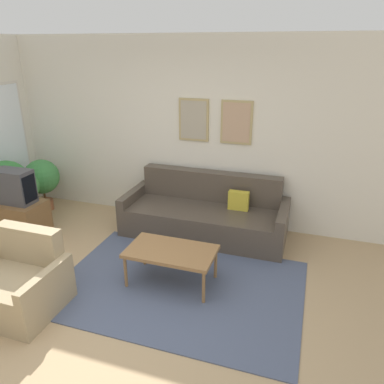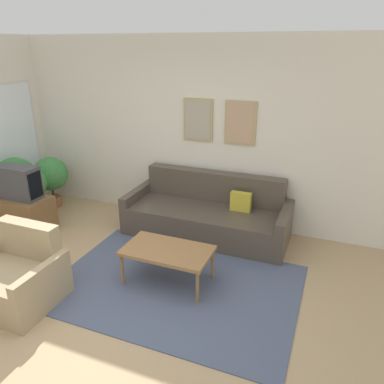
% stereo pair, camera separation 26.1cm
% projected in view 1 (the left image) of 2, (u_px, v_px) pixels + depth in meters
% --- Properties ---
extents(ground_plane, '(16.00, 16.00, 0.00)m').
position_uv_depth(ground_plane, '(98.00, 318.00, 3.74)').
color(ground_plane, tan).
extents(area_rug, '(2.71, 1.89, 0.01)m').
position_uv_depth(area_rug, '(179.00, 286.00, 4.22)').
color(area_rug, '#4C5670').
rests_on(area_rug, ground_plane).
extents(wall_back, '(8.00, 0.09, 2.70)m').
position_uv_depth(wall_back, '(183.00, 132.00, 5.50)').
color(wall_back, silver).
rests_on(wall_back, ground_plane).
extents(couch, '(2.29, 0.90, 0.84)m').
position_uv_depth(couch, '(205.00, 215.00, 5.34)').
color(couch, '#4C4238').
rests_on(couch, ground_plane).
extents(coffee_table, '(0.98, 0.56, 0.43)m').
position_uv_depth(coffee_table, '(171.00, 253.00, 4.16)').
color(coffee_table, olive).
rests_on(coffee_table, ground_plane).
extents(tv_stand, '(0.79, 0.48, 0.54)m').
position_uv_depth(tv_stand, '(18.00, 220.00, 5.23)').
color(tv_stand, brown).
rests_on(tv_stand, ground_plane).
extents(tv, '(0.61, 0.28, 0.46)m').
position_uv_depth(tv, '(11.00, 186.00, 5.05)').
color(tv, '#424247').
rests_on(tv, tv_stand).
extents(armchair, '(0.91, 0.76, 0.79)m').
position_uv_depth(armchair, '(17.00, 284.00, 3.82)').
color(armchair, tan).
rests_on(armchair, ground_plane).
extents(potted_plant_tall, '(0.65, 0.65, 1.03)m').
position_uv_depth(potted_plant_tall, '(8.00, 186.00, 5.37)').
color(potted_plant_tall, '#383D42').
rests_on(potted_plant_tall, ground_plane).
extents(potted_plant_by_window, '(0.55, 0.55, 0.85)m').
position_uv_depth(potted_plant_by_window, '(42.00, 178.00, 6.02)').
color(potted_plant_by_window, '#935638').
rests_on(potted_plant_by_window, ground_plane).
extents(potted_plant_small, '(0.48, 0.48, 0.80)m').
position_uv_depth(potted_plant_small, '(23.00, 190.00, 5.65)').
color(potted_plant_small, '#383D42').
rests_on(potted_plant_small, ground_plane).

